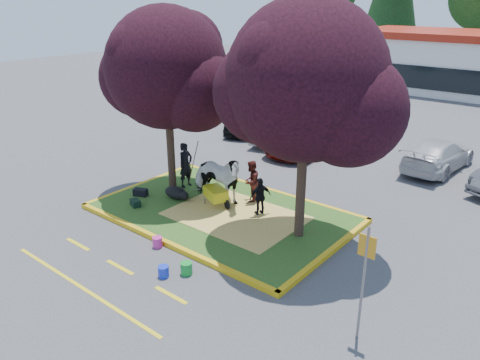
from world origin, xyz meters
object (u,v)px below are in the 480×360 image
Objects in this scene: wheelbarrow at (216,194)px; car_silver at (277,128)px; cow at (216,179)px; bucket_blue at (164,271)px; bucket_green at (186,268)px; sign_post at (364,271)px; car_black at (247,117)px; calf at (176,193)px; handler at (186,165)px; bucket_pink at (157,242)px.

car_silver is (-3.08, 8.04, 0.10)m from wheelbarrow.
cow is 0.51m from wheelbarrow.
bucket_green is at bearing 51.53° from bucket_blue.
bucket_green is at bearing -171.26° from sign_post.
bucket_green is 0.08× the size of car_black.
calf is 4.77m from bucket_blue.
wheelbarrow is 0.62× the size of sign_post.
bucket_blue is at bearing -85.34° from car_black.
calf is 8.65m from car_silver.
wheelbarrow is (2.04, -0.60, -0.41)m from handler.
bucket_blue is (1.72, -3.98, -0.43)m from wheelbarrow.
bucket_pink reaches higher than bucket_blue.
calf is at bearing -91.44° from car_black.
bucket_pink is 11.62m from car_silver.
wheelbarrow is at bearing 97.71° from bucket_pink.
sign_post is at bearing -17.44° from calf.
car_black is (-3.92, 9.03, 0.39)m from calf.
car_black is at bearing 121.85° from bucket_green.
bucket_pink is at bearing -177.53° from sign_post.
wheelbarrow is 4.84× the size of bucket_green.
sign_post reaches higher than bucket_green.
handler is 5.88m from bucket_green.
car_silver is at bearing 134.70° from wheelbarrow.
car_black reaches higher than wheelbarrow.
sign_post reaches higher than car_silver.
bucket_pink is at bearing -176.85° from cow.
calf is (-1.36, -0.64, -0.68)m from cow.
wheelbarrow is 0.39× the size of car_silver.
handler is 4.98× the size of bucket_green.
bucket_green is at bearing 99.53° from car_silver.
handler is 0.41× the size of car_silver.
sign_post is (8.74, -3.53, 0.65)m from handler.
handler is 8.66m from car_black.
car_black is at bearing 112.86° from calf.
bucket_pink is 1.62m from bucket_blue.
car_silver is at bearing 9.97° from handler.
cow is 1.29× the size of wheelbarrow.
handler is 0.64× the size of sign_post.
handler is (-0.55, 1.06, 0.63)m from calf.
car_black reaches higher than car_silver.
calf is 3.20m from bucket_pink.
calf is 4.71m from bucket_green.
cow is at bearing 113.95° from bucket_blue.
bucket_pink is (1.90, -2.57, -0.21)m from calf.
handler reaches higher than bucket_pink.
wheelbarrow is at bearing -82.68° from car_black.
cow is 8.40m from car_silver.
wheelbarrow is at bearing -104.47° from handler.
sign_post is (6.83, -3.11, 0.60)m from cow.
bucket_pink is at bearing 144.00° from bucket_blue.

